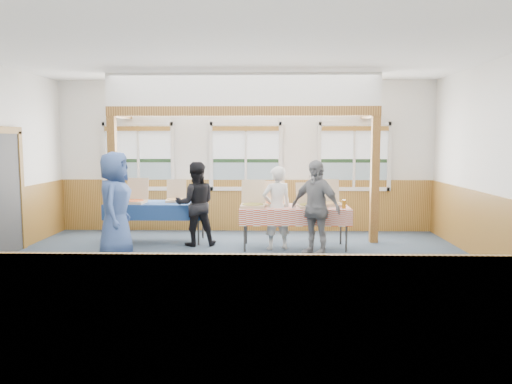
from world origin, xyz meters
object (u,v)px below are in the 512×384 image
woman_black (196,204)px  table_left (157,205)px  person_grey (315,208)px  table_right (295,209)px  woman_white (277,208)px  man_blue (115,205)px

woman_black → table_left: bearing=-36.0°
woman_black → person_grey: (2.13, -0.77, 0.03)m
table_right → woman_white: bearing=-152.4°
table_left → table_right: size_ratio=0.99×
table_left → person_grey: (2.94, -1.12, 0.11)m
woman_black → table_right: bearing=162.1°
table_right → woman_white: size_ratio=1.37×
man_blue → woman_black: bearing=-53.7°
table_left → woman_white: 2.38m
man_blue → person_grey: (3.32, 0.22, -0.07)m
table_left → table_right: same height
man_blue → table_right: bearing=-78.2°
table_left → woman_white: woman_white is taller
table_right → person_grey: size_ratio=1.26×
woman_white → man_blue: 2.78m
table_right → woman_black: size_ratio=1.31×
table_right → woman_white: woman_white is taller
table_left → person_grey: bearing=-2.9°
woman_black → man_blue: man_blue is taller
man_blue → woman_white: bearing=-78.9°
woman_black → person_grey: 2.27m
table_right → woman_white: 0.35m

